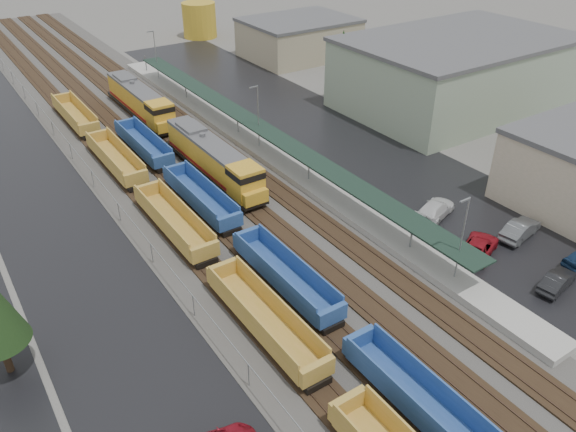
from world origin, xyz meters
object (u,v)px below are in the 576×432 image
object	(u,v)px
storage_tank	(199,20)
parked_car_east_e	(520,229)
well_string_blue	(345,331)
parked_car_east_c	(435,210)
well_string_yellow	(214,265)
parked_car_east_a	(557,281)
locomotive_trail	(141,102)
locomotive_lead	(215,160)
parked_car_east_b	(479,246)

from	to	relation	value
storage_tank	parked_car_east_e	xyz separation A→B (m)	(-7.96, -80.70, -2.46)
well_string_blue	parked_car_east_c	world-z (taller)	well_string_blue
well_string_yellow	parked_car_east_a	world-z (taller)	well_string_yellow
locomotive_trail	parked_car_east_e	distance (m)	49.54
well_string_yellow	parked_car_east_e	distance (m)	27.51
locomotive_lead	well_string_yellow	bearing A→B (deg)	-117.88
well_string_blue	parked_car_east_c	size ratio (longest dim) A/B	15.67
storage_tank	parked_car_east_b	world-z (taller)	storage_tank
parked_car_east_c	parked_car_east_e	bearing A→B (deg)	-169.31
parked_car_east_b	parked_car_east_c	world-z (taller)	parked_car_east_c
storage_tank	parked_car_east_a	distance (m)	87.80
locomotive_lead	locomotive_trail	world-z (taller)	same
locomotive_lead	well_string_yellow	world-z (taller)	locomotive_lead
well_string_yellow	well_string_blue	distance (m)	12.54
storage_tank	parked_car_east_a	xyz separation A→B (m)	(-11.72, -86.98, -2.56)
locomotive_trail	parked_car_east_e	xyz separation A→B (m)	(17.55, -46.31, -1.45)
locomotive_lead	storage_tank	size ratio (longest dim) A/B	2.85
locomotive_lead	parked_car_east_a	world-z (taller)	locomotive_lead
locomotive_trail	parked_car_east_b	size ratio (longest dim) A/B	3.55
well_string_yellow	storage_tank	xyz separation A→B (m)	(33.51, 70.51, 2.12)
well_string_yellow	parked_car_east_a	xyz separation A→B (m)	(21.79, -16.47, -0.44)
storage_tank	parked_car_east_e	distance (m)	81.13
parked_car_east_b	parked_car_east_a	bearing A→B (deg)	168.76
locomotive_lead	parked_car_east_c	xyz separation A→B (m)	(13.74, -18.58, -1.46)
well_string_blue	storage_tank	distance (m)	87.55
locomotive_lead	parked_car_east_c	world-z (taller)	locomotive_lead
locomotive_lead	parked_car_east_e	size ratio (longest dim) A/B	3.77
well_string_yellow	parked_car_east_c	world-z (taller)	well_string_yellow
locomotive_lead	well_string_yellow	xyz separation A→B (m)	(-8.00, -15.12, -1.12)
locomotive_trail	well_string_yellow	distance (m)	37.01
parked_car_east_c	parked_car_east_e	size ratio (longest dim) A/B	1.13
well_string_yellow	parked_car_east_a	distance (m)	27.32
parked_car_east_c	storage_tank	bearing A→B (deg)	-27.89
locomotive_lead	parked_car_east_b	bearing A→B (deg)	-63.55
locomotive_lead	locomotive_trail	xyz separation A→B (m)	(0.00, 21.00, 0.00)
well_string_yellow	well_string_blue	size ratio (longest dim) A/B	1.04
well_string_blue	parked_car_east_c	bearing A→B (deg)	25.40
parked_car_east_b	well_string_blue	bearing A→B (deg)	74.15
storage_tank	locomotive_trail	bearing A→B (deg)	-126.57
parked_car_east_a	parked_car_east_e	xyz separation A→B (m)	(3.76, 6.28, 0.10)
well_string_blue	parked_car_east_e	distance (m)	21.62
parked_car_east_b	parked_car_east_c	distance (m)	6.52
parked_car_east_b	storage_tank	bearing A→B (deg)	-32.21
locomotive_trail	parked_car_east_a	size ratio (longest dim) A/B	4.30
storage_tank	parked_car_east_c	xyz separation A→B (m)	(-11.77, -73.97, -2.46)
well_string_yellow	parked_car_east_e	bearing A→B (deg)	-21.74
parked_car_east_b	parked_car_east_e	size ratio (longest dim) A/B	1.06
parked_car_east_a	parked_car_east_e	distance (m)	7.32
parked_car_east_c	parked_car_east_b	bearing A→B (deg)	149.44
parked_car_east_a	parked_car_east_e	world-z (taller)	parked_car_east_e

